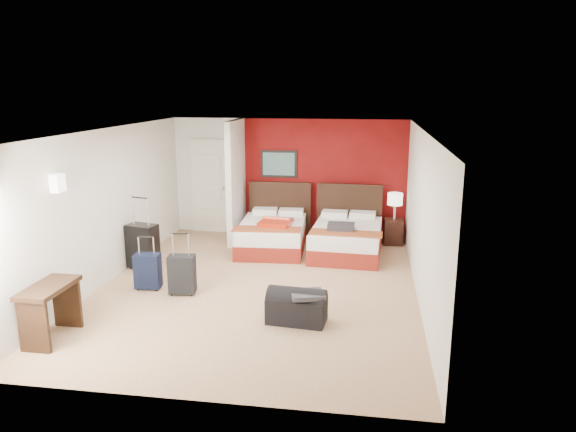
% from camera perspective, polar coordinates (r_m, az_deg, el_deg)
% --- Properties ---
extents(ground, '(6.50, 6.50, 0.00)m').
position_cam_1_polar(ground, '(8.69, -3.18, -7.58)').
color(ground, tan).
rests_on(ground, ground).
extents(room_walls, '(5.02, 6.52, 2.50)m').
position_cam_1_polar(room_walls, '(10.02, -9.50, 2.61)').
color(room_walls, white).
rests_on(room_walls, ground).
extents(red_accent_panel, '(3.50, 0.04, 2.50)m').
position_cam_1_polar(red_accent_panel, '(11.35, 3.80, 4.01)').
color(red_accent_panel, maroon).
rests_on(red_accent_panel, ground).
extents(partition_wall, '(0.12, 1.20, 2.50)m').
position_cam_1_polar(partition_wall, '(11.03, -5.59, 3.70)').
color(partition_wall, silver).
rests_on(partition_wall, ground).
extents(entry_door, '(0.82, 0.06, 2.05)m').
position_cam_1_polar(entry_door, '(11.83, -8.40, 3.18)').
color(entry_door, silver).
rests_on(entry_door, ground).
extents(bed_left, '(1.37, 1.87, 0.54)m').
position_cam_1_polar(bed_left, '(10.56, -1.71, -2.14)').
color(bed_left, silver).
rests_on(bed_left, ground).
extents(bed_right, '(1.38, 1.90, 0.55)m').
position_cam_1_polar(bed_right, '(10.32, 6.29, -2.57)').
color(bed_right, silver).
rests_on(bed_right, ground).
extents(red_suitcase_open, '(0.67, 0.86, 0.10)m').
position_cam_1_polar(red_suitcase_open, '(10.37, -1.28, -0.61)').
color(red_suitcase_open, red).
rests_on(red_suitcase_open, bed_left).
extents(jacket_bundle, '(0.50, 0.40, 0.12)m').
position_cam_1_polar(jacket_bundle, '(9.95, 5.69, -1.17)').
color(jacket_bundle, '#343338').
rests_on(jacket_bundle, bed_right).
extents(nightstand, '(0.37, 0.37, 0.52)m').
position_cam_1_polar(nightstand, '(11.12, 11.22, -1.64)').
color(nightstand, black).
rests_on(nightstand, ground).
extents(table_lamp, '(0.37, 0.37, 0.54)m').
position_cam_1_polar(table_lamp, '(11.00, 11.35, 1.02)').
color(table_lamp, silver).
rests_on(table_lamp, nightstand).
extents(suitcase_black, '(0.57, 0.43, 0.77)m').
position_cam_1_polar(suitcase_black, '(9.75, -15.27, -3.27)').
color(suitcase_black, black).
rests_on(suitcase_black, ground).
extents(suitcase_charcoal, '(0.43, 0.30, 0.59)m').
position_cam_1_polar(suitcase_charcoal, '(8.45, -11.26, -6.30)').
color(suitcase_charcoal, black).
rests_on(suitcase_charcoal, ground).
extents(suitcase_navy, '(0.41, 0.27, 0.55)m').
position_cam_1_polar(suitcase_navy, '(8.79, -14.76, -5.86)').
color(suitcase_navy, black).
rests_on(suitcase_navy, ground).
extents(duffel_bag, '(0.83, 0.50, 0.40)m').
position_cam_1_polar(duffel_bag, '(7.38, 0.94, -9.84)').
color(duffel_bag, black).
rests_on(duffel_bag, ground).
extents(jacket_draped, '(0.53, 0.48, 0.06)m').
position_cam_1_polar(jacket_draped, '(7.22, 2.08, -8.38)').
color(jacket_draped, '#3A393F').
rests_on(jacket_draped, duffel_bag).
extents(desk, '(0.44, 0.87, 0.72)m').
position_cam_1_polar(desk, '(7.48, -24.02, -9.39)').
color(desk, black).
rests_on(desk, ground).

